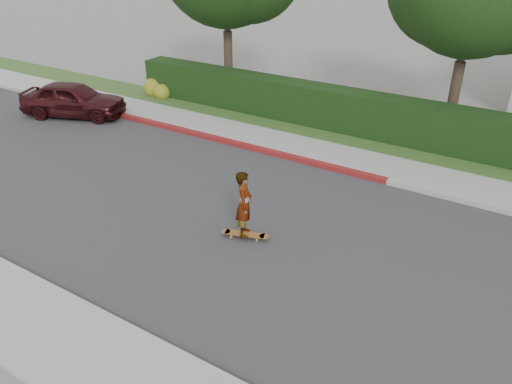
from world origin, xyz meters
TOP-DOWN VIEW (x-y plane):
  - ground at (0.00, 0.00)m, footprint 120.00×120.00m
  - road at (0.00, 0.00)m, footprint 60.00×8.00m
  - curb_near at (0.00, -4.10)m, footprint 60.00×0.20m
  - curb_far at (0.00, 4.10)m, footprint 60.00×0.20m
  - curb_red_section at (-5.00, 4.10)m, footprint 12.00×0.21m
  - sidewalk_far at (0.00, 5.00)m, footprint 60.00×1.60m
  - planting_strip at (0.00, 6.60)m, footprint 60.00×1.60m
  - hedge at (-3.00, 7.20)m, footprint 15.00×1.00m
  - flowering_shrub at (-10.01, 6.74)m, footprint 1.40×1.00m
  - skateboard at (-0.93, -0.37)m, footprint 1.17×0.60m
  - skateboarder at (-0.93, -0.37)m, footprint 0.61×0.70m
  - car_maroon at (-11.07, 3.28)m, footprint 4.18×2.91m

SIDE VIEW (x-z plane):
  - ground at x=0.00m, z-range 0.00..0.00m
  - road at x=0.00m, z-range 0.00..0.01m
  - planting_strip at x=0.00m, z-range 0.00..0.10m
  - sidewalk_far at x=0.00m, z-range 0.00..0.12m
  - curb_near at x=0.00m, z-range 0.00..0.15m
  - curb_far at x=0.00m, z-range 0.00..0.15m
  - curb_red_section at x=-5.00m, z-range 0.00..0.15m
  - skateboard at x=-0.93m, z-range 0.05..0.16m
  - flowering_shrub at x=-10.01m, z-range -0.12..0.78m
  - car_maroon at x=-11.07m, z-range 0.00..1.32m
  - hedge at x=-3.00m, z-range 0.00..1.50m
  - skateboarder at x=-0.93m, z-range 0.12..1.72m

